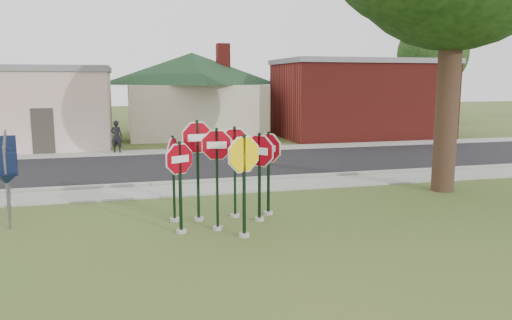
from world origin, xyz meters
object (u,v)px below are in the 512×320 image
object	(u,v)px
stop_sign_center	(217,166)
stop_sign_left	(180,176)
stop_sign_yellow	(244,171)
pedestrian	(117,136)

from	to	relation	value
stop_sign_center	stop_sign_left	bearing A→B (deg)	-177.68
stop_sign_center	stop_sign_yellow	size ratio (longest dim) A/B	1.03
stop_sign_yellow	stop_sign_left	world-z (taller)	stop_sign_yellow
stop_sign_left	pedestrian	distance (m)	13.57
stop_sign_center	stop_sign_left	world-z (taller)	stop_sign_center
stop_sign_yellow	stop_sign_left	size ratio (longest dim) A/B	1.09
stop_sign_left	stop_sign_center	bearing A→B (deg)	2.32
stop_sign_yellow	stop_sign_left	xyz separation A→B (m)	(-1.35, 0.64, -0.17)
stop_sign_yellow	pedestrian	size ratio (longest dim) A/B	1.59
stop_sign_left	pedestrian	xyz separation A→B (m)	(-1.59, 13.46, -0.51)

